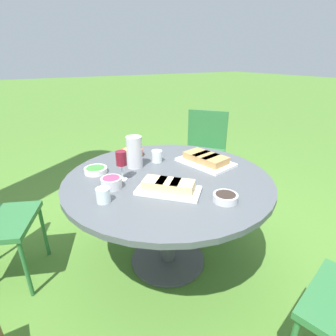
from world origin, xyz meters
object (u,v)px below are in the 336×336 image
(dining_table, at_px, (168,190))
(wine_glass, at_px, (121,159))
(water_pitcher, at_px, (134,152))
(chair_far_back, at_px, (205,145))

(dining_table, bearing_deg, wine_glass, 69.05)
(water_pitcher, height_order, wine_glass, water_pitcher)
(dining_table, relative_size, wine_glass, 7.04)
(wine_glass, bearing_deg, chair_far_back, -59.90)
(dining_table, distance_m, wine_glass, 0.38)
(chair_far_back, bearing_deg, wine_glass, 120.10)
(chair_far_back, bearing_deg, dining_table, 130.60)
(dining_table, height_order, wine_glass, wine_glass)
(dining_table, xyz_separation_m, water_pitcher, (0.26, 0.12, 0.21))
(water_pitcher, bearing_deg, dining_table, -155.18)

